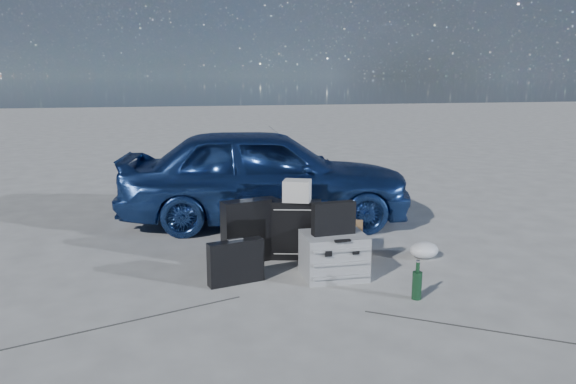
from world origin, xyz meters
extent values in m
plane|color=#ADADA8|center=(0.00, 0.00, 0.00)|extent=(60.00, 60.00, 0.00)
imported|color=#294C94|center=(0.02, 2.10, 0.60)|extent=(3.69, 1.97, 1.19)
cube|color=gray|center=(0.24, 0.06, 0.20)|extent=(0.56, 0.47, 0.40)
cube|color=black|center=(0.23, 0.05, 0.55)|extent=(0.40, 0.13, 0.29)
cube|color=black|center=(-0.64, 0.09, 0.19)|extent=(0.51, 0.22, 0.39)
cube|color=black|center=(-0.45, 0.65, 0.31)|extent=(0.50, 0.28, 0.61)
cube|color=black|center=(0.05, 0.65, 0.29)|extent=(0.52, 0.30, 0.58)
cube|color=beige|center=(0.05, 0.64, 0.69)|extent=(0.32, 0.29, 0.21)
cube|color=black|center=(-0.20, 1.06, 0.20)|extent=(0.86, 0.56, 0.40)
cube|color=beige|center=(-0.18, 1.05, 0.43)|extent=(0.43, 0.34, 0.07)
cube|color=black|center=(-0.20, 1.07, 0.50)|extent=(0.33, 0.26, 0.06)
cube|color=olive|center=(0.39, 0.37, 0.21)|extent=(0.32, 0.20, 0.41)
cube|color=#9D7644|center=(0.54, 0.71, 0.16)|extent=(0.52, 0.49, 0.31)
ellipsoid|color=silver|center=(1.29, 0.36, 0.08)|extent=(0.33, 0.29, 0.16)
cylinder|color=#11321B|center=(0.74, -0.60, 0.16)|extent=(0.10, 0.10, 0.32)
camera|label=1|loc=(-1.27, -4.55, 1.78)|focal=35.00mm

